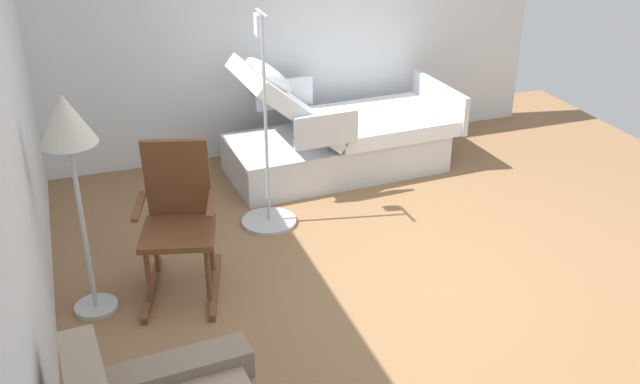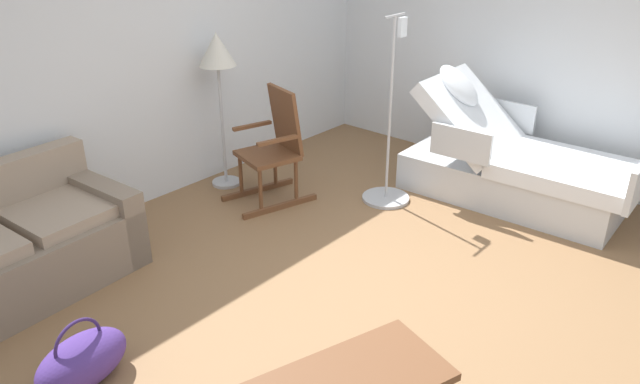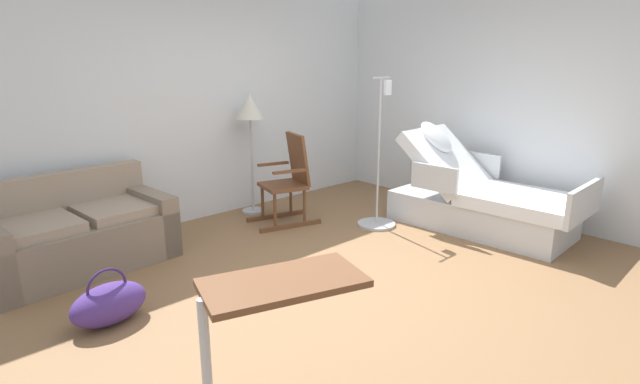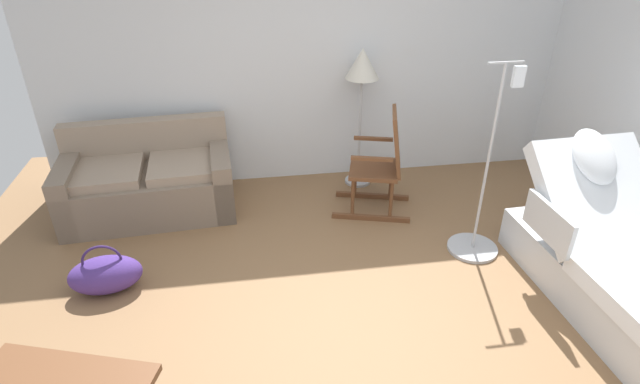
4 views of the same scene
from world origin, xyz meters
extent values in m
plane|color=olive|center=(0.00, 0.00, 0.00)|extent=(6.67, 6.67, 0.00)
cube|color=silver|center=(0.00, 2.43, 1.35)|extent=(5.53, 0.10, 2.70)
cube|color=silver|center=(2.72, 0.00, 1.35)|extent=(0.10, 4.97, 2.70)
cube|color=silver|center=(1.99, -0.13, 0.17)|extent=(0.96, 1.97, 0.35)
cube|color=white|center=(2.01, -0.61, 0.42)|extent=(0.96, 1.20, 0.14)
cube|color=white|center=(1.97, 0.33, 0.72)|extent=(0.95, 0.85, 0.72)
ellipsoid|color=white|center=(1.96, 0.48, 0.99)|extent=(0.36, 0.47, 0.42)
cube|color=silver|center=(1.47, 0.15, 0.63)|extent=(0.06, 0.56, 0.28)
cube|color=silver|center=(2.48, 0.19, 0.63)|extent=(0.06, 0.56, 0.28)
cube|color=silver|center=(2.04, -1.20, 0.53)|extent=(0.95, 0.09, 0.36)
cylinder|color=black|center=(1.59, 0.65, 0.05)|extent=(0.10, 0.10, 0.10)
cylinder|color=black|center=(2.31, 0.68, 0.05)|extent=(0.10, 0.10, 0.10)
cylinder|color=black|center=(1.66, -0.95, 0.05)|extent=(0.10, 0.10, 0.10)
cylinder|color=black|center=(2.39, -0.92, 0.05)|extent=(0.10, 0.10, 0.10)
cube|color=#7D6C5C|center=(-1.69, 1.82, 0.23)|extent=(1.65, 0.95, 0.45)
cube|color=gray|center=(-2.05, 1.76, 0.49)|extent=(0.71, 0.69, 0.10)
cube|color=gray|center=(-1.32, 1.81, 0.49)|extent=(0.71, 0.69, 0.10)
cube|color=gray|center=(-1.71, 2.17, 0.65)|extent=(1.61, 0.26, 0.40)
cube|color=#7D6C5C|center=(-0.98, 1.87, 0.30)|extent=(0.24, 0.86, 0.60)
cube|color=brown|center=(0.55, 1.75, 0.03)|extent=(0.74, 0.24, 0.05)
cube|color=brown|center=(0.44, 1.34, 0.03)|extent=(0.74, 0.24, 0.05)
cylinder|color=brown|center=(0.27, 1.41, 0.25)|extent=(0.04, 0.04, 0.40)
cylinder|color=brown|center=(0.37, 1.78, 0.25)|extent=(0.04, 0.04, 0.40)
cylinder|color=brown|center=(0.62, 1.31, 0.25)|extent=(0.04, 0.04, 0.40)
cylinder|color=brown|center=(0.72, 1.68, 0.25)|extent=(0.04, 0.04, 0.40)
cube|color=brown|center=(0.50, 1.55, 0.45)|extent=(0.57, 0.59, 0.04)
cube|color=brown|center=(0.69, 1.49, 0.75)|extent=(0.23, 0.45, 0.60)
cube|color=brown|center=(0.41, 1.33, 0.67)|extent=(0.38, 0.15, 0.03)
cube|color=brown|center=(0.54, 1.77, 0.67)|extent=(0.38, 0.15, 0.03)
cylinder|color=#B2B5BA|center=(0.48, 2.13, 0.01)|extent=(0.28, 0.28, 0.03)
cylinder|color=#B2B5BA|center=(0.48, 2.13, 0.60)|extent=(0.03, 0.03, 1.15)
cone|color=beige|center=(0.48, 2.13, 1.33)|extent=(0.34, 0.34, 0.30)
cylinder|color=#B2B5BA|center=(-1.98, -0.92, 0.45)|extent=(0.05, 0.05, 0.74)
cube|color=brown|center=(-1.60, -1.04, 0.82)|extent=(0.88, 0.63, 0.04)
ellipsoid|color=#472D7A|center=(-1.88, 0.65, 0.15)|extent=(0.59, 0.37, 0.30)
torus|color=#312055|center=(-1.88, 0.65, 0.28)|extent=(0.30, 0.05, 0.30)
cylinder|color=#B2B5BA|center=(1.22, 0.73, 0.01)|extent=(0.44, 0.44, 0.03)
cylinder|color=#B2B5BA|center=(1.22, 0.73, 0.85)|extent=(0.02, 0.02, 1.65)
cube|color=#B2B5BA|center=(1.22, 0.73, 1.68)|extent=(0.28, 0.02, 0.02)
cube|color=white|center=(1.34, 0.73, 1.57)|extent=(0.09, 0.04, 0.16)
camera|label=1|loc=(-3.74, 2.08, 2.82)|focal=40.89mm
camera|label=2|loc=(-3.02, -2.13, 2.49)|focal=33.83mm
camera|label=3|loc=(-2.99, -2.79, 1.89)|focal=27.74mm
camera|label=4|loc=(-0.68, -2.69, 2.67)|focal=28.19mm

